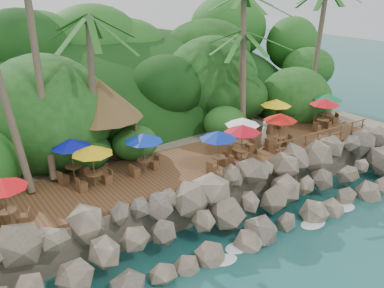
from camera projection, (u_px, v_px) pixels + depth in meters
ground at (262, 247)px, 21.00m from camera, size 140.00×140.00×0.00m
land_base at (118, 134)px, 32.99m from camera, size 32.00×25.20×2.10m
jungle_hill at (82, 122)px, 39.16m from camera, size 44.80×28.00×15.40m
seawall at (236, 209)px, 22.14m from camera, size 29.00×4.00×2.30m
terrace at (192, 164)px, 24.85m from camera, size 26.00×5.00×0.20m
jungle_foliage at (124, 151)px, 32.59m from camera, size 44.00×16.00×12.00m
foam_line at (258, 243)px, 21.22m from camera, size 25.20×0.80×0.06m
palapa at (101, 99)px, 24.38m from camera, size 4.69×4.69×4.60m
dining_clusters at (201, 131)px, 24.15m from camera, size 25.60×5.26×2.23m
railing at (324, 136)px, 27.16m from camera, size 8.30×0.10×1.00m
waiter at (264, 135)px, 26.50m from camera, size 0.75×0.63×1.76m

